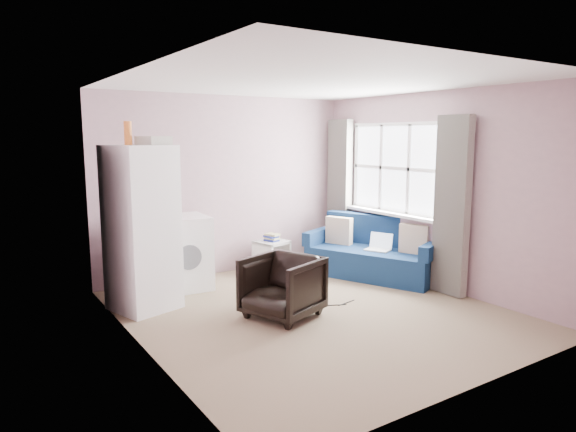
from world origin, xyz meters
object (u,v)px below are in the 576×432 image
washing_machine (181,251)px  armchair (282,284)px  fridge (142,227)px  sofa (375,254)px  side_table (272,254)px

washing_machine → armchair: bearing=-68.2°
fridge → sofa: bearing=-23.5°
sofa → armchair: bearing=176.2°
washing_machine → side_table: 1.42m
armchair → side_table: bearing=131.8°
side_table → fridge: bearing=-164.0°
sofa → side_table: bearing=115.2°
armchair → fridge: fridge is taller
side_table → washing_machine: bearing=-177.0°
fridge → side_table: (2.05, 0.59, -0.68)m
washing_machine → sofa: washing_machine is taller
washing_machine → side_table: (1.40, 0.07, -0.23)m
fridge → sofa: fridge is taller
fridge → armchair: bearing=-60.1°
fridge → side_table: bearing=-0.5°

